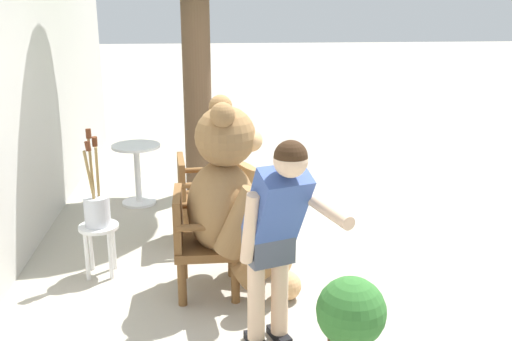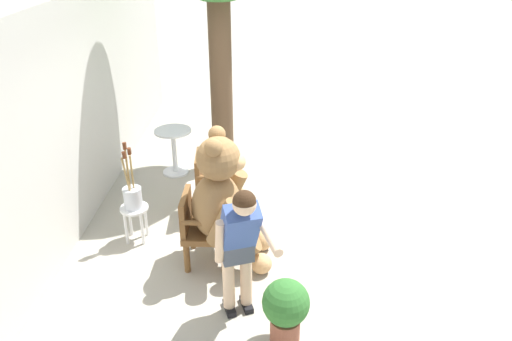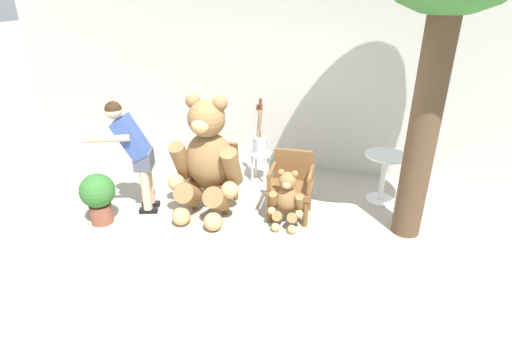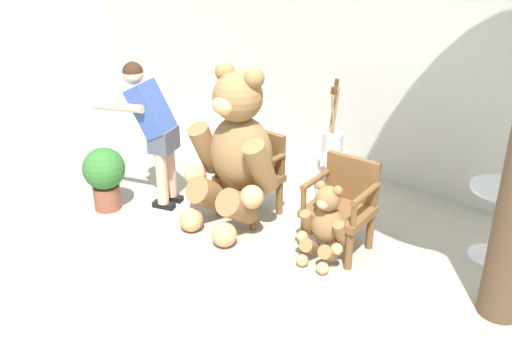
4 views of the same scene
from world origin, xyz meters
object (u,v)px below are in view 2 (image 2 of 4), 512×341
(teddy_bear_large, at_px, (224,201))
(teddy_bear_small, at_px, (234,188))
(brush_bucket, at_px, (132,195))
(person_visitor, at_px, (240,241))
(wooden_chair_right, at_px, (212,182))
(wooden_chair_left, at_px, (202,226))
(white_stool, at_px, (135,215))
(potted_plant, at_px, (286,308))
(round_side_table, at_px, (174,147))

(teddy_bear_large, bearing_deg, teddy_bear_small, -0.77)
(teddy_bear_large, height_order, brush_bucket, teddy_bear_large)
(person_visitor, bearing_deg, wooden_chair_right, 14.06)
(wooden_chair_left, xyz_separation_m, teddy_bear_large, (0.00, -0.27, 0.32))
(teddy_bear_large, bearing_deg, wooden_chair_left, 90.12)
(white_stool, bearing_deg, teddy_bear_large, -108.64)
(teddy_bear_large, xyz_separation_m, white_stool, (0.38, 1.14, -0.43))
(wooden_chair_right, xyz_separation_m, white_stool, (-0.68, 0.87, -0.11))
(teddy_bear_large, distance_m, teddy_bear_small, 1.15)
(teddy_bear_small, xyz_separation_m, white_stool, (-0.69, 1.15, -0.02))
(teddy_bear_small, bearing_deg, potted_plant, -164.31)
(teddy_bear_large, height_order, person_visitor, teddy_bear_large)
(person_visitor, relative_size, brush_bucket, 1.79)
(round_side_table, bearing_deg, person_visitor, -158.83)
(wooden_chair_right, relative_size, teddy_bear_large, 0.54)
(wooden_chair_right, bearing_deg, person_visitor, -165.94)
(wooden_chair_right, relative_size, potted_plant, 1.26)
(teddy_bear_small, xyz_separation_m, round_side_table, (1.15, 1.00, 0.08))
(wooden_chair_left, relative_size, brush_bucket, 1.01)
(wooden_chair_right, distance_m, teddy_bear_large, 1.14)
(potted_plant, bearing_deg, wooden_chair_left, 36.99)
(person_visitor, distance_m, potted_plant, 0.74)
(wooden_chair_left, distance_m, white_stool, 0.96)
(teddy_bear_large, height_order, potted_plant, teddy_bear_large)
(wooden_chair_left, height_order, wooden_chair_right, same)
(brush_bucket, xyz_separation_m, round_side_table, (1.84, -0.15, -0.18))
(teddy_bear_large, relative_size, brush_bucket, 1.88)
(teddy_bear_large, xyz_separation_m, teddy_bear_small, (1.07, -0.01, -0.42))
(wooden_chair_right, distance_m, person_visitor, 2.10)
(teddy_bear_small, height_order, person_visitor, person_visitor)
(person_visitor, bearing_deg, teddy_bear_small, 6.16)
(person_visitor, bearing_deg, brush_bucket, 46.36)
(brush_bucket, xyz_separation_m, potted_plant, (-1.62, -1.80, -0.24))
(teddy_bear_small, height_order, white_stool, teddy_bear_small)
(teddy_bear_large, xyz_separation_m, potted_plant, (-1.24, -0.66, -0.39))
(teddy_bear_large, distance_m, round_side_table, 2.46)
(wooden_chair_right, height_order, round_side_table, wooden_chair_right)
(white_stool, height_order, brush_bucket, brush_bucket)
(potted_plant, bearing_deg, round_side_table, 25.51)
(person_visitor, bearing_deg, teddy_bear_large, 13.99)
(wooden_chair_right, bearing_deg, potted_plant, -157.98)
(wooden_chair_left, relative_size, round_side_table, 1.19)
(wooden_chair_right, relative_size, round_side_table, 1.19)
(wooden_chair_left, xyz_separation_m, person_visitor, (-0.92, -0.50, 0.45))
(person_visitor, bearing_deg, round_side_table, 21.17)
(teddy_bear_small, relative_size, white_stool, 1.64)
(wooden_chair_left, relative_size, potted_plant, 1.26)
(brush_bucket, bearing_deg, wooden_chair_left, -113.74)
(teddy_bear_large, relative_size, potted_plant, 2.36)
(white_stool, xyz_separation_m, brush_bucket, (-0.00, 0.00, 0.28))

